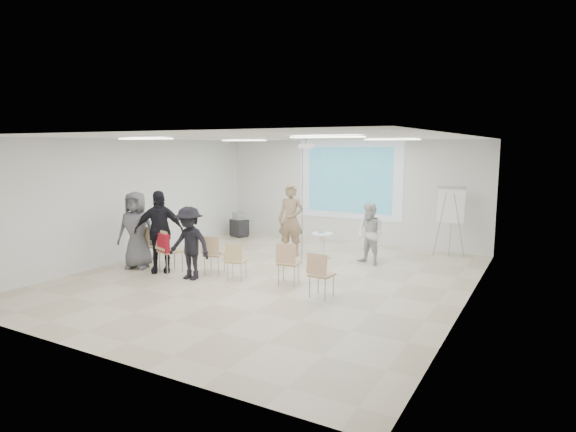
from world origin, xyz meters
The scene contains 30 objects.
floor centered at (0.00, 0.00, -0.05)m, with size 8.00×9.00×0.10m, color beige.
ceiling centered at (0.00, 0.00, 3.05)m, with size 8.00×9.00×0.10m, color white.
wall_back centered at (0.00, 4.55, 1.50)m, with size 8.00×0.10×3.00m, color silver.
wall_left centered at (-4.05, 0.00, 1.50)m, with size 0.10×9.00×3.00m, color silver.
wall_right centered at (4.05, 0.00, 1.50)m, with size 0.10×9.00×3.00m, color silver.
projection_halo centered at (0.00, 4.49, 1.85)m, with size 3.20×0.01×2.30m, color silver.
projection_image centered at (0.00, 4.47, 1.85)m, with size 2.60×0.01×1.90m, color teal.
pedestal_table centered at (0.21, 2.21, 0.37)m, with size 0.58×0.58×0.67m.
player_left centered at (-0.65, 2.13, 1.05)m, with size 0.77×0.52×2.10m, color #94795A.
player_right centered at (1.47, 2.20, 0.83)m, with size 0.80×0.64×1.65m, color silver.
controller_left centered at (-0.47, 2.38, 1.39)m, with size 0.04×0.13×0.04m, color white.
controller_right centered at (1.29, 2.45, 1.11)m, with size 0.04×0.13×0.04m, color white.
chair_far_left centered at (-3.03, -0.46, 0.56)m, with size 0.47×0.50×0.96m.
chair_left_mid centered at (-2.22, -0.78, 0.58)m, with size 0.60×0.62×0.98m.
chair_left_inner centered at (-1.25, -0.38, 0.51)m, with size 0.49×0.52×0.87m.
chair_center centered at (-0.53, -0.53, 0.47)m, with size 0.46×0.48×0.80m.
chair_right_inner centered at (0.61, -0.31, 0.52)m, with size 0.50×0.52×0.89m.
chair_right_far centered at (1.55, -0.77, 0.52)m, with size 0.43×0.46×0.87m.
red_jacket centered at (-2.19, -0.92, 0.72)m, with size 0.43×0.10×0.41m, color #B21525.
laptop centered at (-1.26, -0.28, 0.47)m, with size 0.32×0.23×0.03m, color black.
audience_left centered at (-2.44, -0.77, 1.06)m, with size 1.23×0.74×2.12m, color black.
audience_mid centered at (-1.44, -0.92, 0.89)m, with size 1.15×0.63×1.77m, color black.
audience_outer centered at (-3.16, -0.77, 1.00)m, with size 0.98×0.65×2.01m, color slate.
flipchart_easel centered at (3.00, 3.89, 1.35)m, with size 0.79×0.59×1.83m.
av_cart centered at (-3.34, 3.64, 0.35)m, with size 0.61×0.55×0.76m.
ceiling_projector centered at (0.10, 1.49, 2.69)m, with size 0.30×0.25×3.00m.
fluor_panel_nw centered at (-2.00, 2.00, 2.97)m, with size 1.20×0.30×0.02m, color white.
fluor_panel_ne centered at (2.00, 2.00, 2.97)m, with size 1.20×0.30×0.02m, color white.
fluor_panel_sw centered at (-2.00, -1.50, 2.97)m, with size 1.20×0.30×0.02m, color white.
fluor_panel_se centered at (2.00, -1.50, 2.97)m, with size 1.20×0.30×0.02m, color white.
Camera 1 is at (5.26, -8.65, 2.83)m, focal length 30.00 mm.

